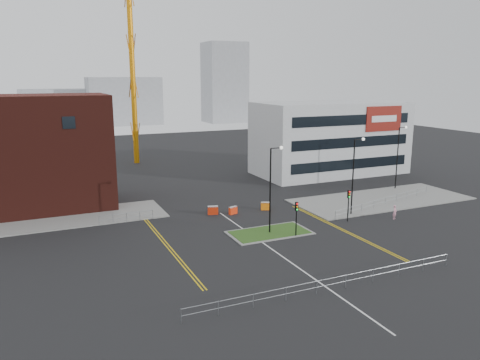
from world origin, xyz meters
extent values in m
plane|color=black|center=(0.00, 0.00, 0.00)|extent=(200.00, 200.00, 0.00)
cube|color=slate|center=(-20.00, 22.00, 0.06)|extent=(28.00, 8.00, 0.12)
cube|color=slate|center=(22.00, 14.00, 0.06)|extent=(24.00, 10.00, 0.12)
cube|color=slate|center=(2.00, 8.00, 0.04)|extent=(8.60, 4.60, 0.08)
cube|color=#254918|center=(2.00, 8.00, 0.06)|extent=(8.00, 4.00, 0.12)
cube|color=#421610|center=(-20.00, 28.00, 7.00)|extent=(18.00, 10.00, 14.00)
cube|color=black|center=(-16.00, 22.98, 11.00)|extent=(1.40, 0.10, 1.40)
cube|color=#B9BCBF|center=(26.00, 32.00, 6.00)|extent=(25.00, 12.00, 12.00)
cube|color=black|center=(26.00, 25.98, 2.50)|extent=(22.00, 0.10, 1.60)
cube|color=black|center=(26.00, 25.98, 6.00)|extent=(22.00, 0.10, 1.60)
cube|color=black|center=(26.00, 25.98, 9.50)|extent=(22.00, 0.10, 1.60)
cube|color=maroon|center=(32.00, 25.92, 9.50)|extent=(7.00, 0.15, 4.00)
cube|color=white|center=(32.00, 25.82, 9.50)|extent=(5.00, 0.05, 1.00)
cylinder|color=orange|center=(-2.00, 55.00, 19.17)|extent=(1.00, 1.00, 38.35)
cylinder|color=black|center=(2.00, 8.00, 4.50)|extent=(0.16, 0.16, 9.00)
cylinder|color=black|center=(2.60, 8.00, 9.00)|extent=(1.20, 0.10, 0.10)
sphere|color=silver|center=(3.20, 8.00, 9.00)|extent=(0.36, 0.36, 0.36)
cylinder|color=black|center=(14.00, 10.00, 4.50)|extent=(0.16, 0.16, 9.00)
cylinder|color=black|center=(14.60, 10.00, 9.00)|extent=(1.20, 0.10, 0.10)
sphere|color=silver|center=(15.20, 10.00, 9.00)|extent=(0.36, 0.36, 0.36)
cylinder|color=black|center=(28.00, 18.00, 4.50)|extent=(0.16, 0.16, 9.00)
cylinder|color=black|center=(28.60, 18.00, 9.00)|extent=(1.20, 0.10, 0.10)
sphere|color=silver|center=(29.20, 18.00, 9.00)|extent=(0.36, 0.36, 0.36)
cylinder|color=black|center=(4.00, 6.00, 1.50)|extent=(0.12, 0.12, 3.00)
cube|color=black|center=(4.00, 6.00, 3.20)|extent=(0.28, 0.22, 0.90)
sphere|color=red|center=(4.00, 5.87, 3.50)|extent=(0.18, 0.18, 0.18)
sphere|color=orange|center=(4.00, 5.87, 3.20)|extent=(0.18, 0.18, 0.18)
sphere|color=#0CCC33|center=(4.00, 5.87, 2.90)|extent=(0.18, 0.18, 0.18)
cylinder|color=black|center=(12.00, 8.00, 1.50)|extent=(0.12, 0.12, 3.00)
cube|color=black|center=(12.00, 8.00, 3.20)|extent=(0.28, 0.22, 0.90)
sphere|color=red|center=(12.00, 7.87, 3.50)|extent=(0.18, 0.18, 0.18)
sphere|color=orange|center=(12.00, 7.87, 3.20)|extent=(0.18, 0.18, 0.18)
sphere|color=#0CCC33|center=(12.00, 7.87, 2.90)|extent=(0.18, 0.18, 0.18)
cylinder|color=gray|center=(0.00, -6.00, 1.05)|extent=(24.00, 0.04, 0.04)
cylinder|color=gray|center=(0.00, -6.00, 0.55)|extent=(24.00, 0.04, 0.04)
cylinder|color=gray|center=(-12.00, -6.00, 0.55)|extent=(0.05, 0.05, 1.10)
cylinder|color=gray|center=(12.00, -6.00, 0.55)|extent=(0.05, 0.05, 1.10)
cylinder|color=gray|center=(-11.00, 18.00, 1.05)|extent=(6.00, 0.04, 0.04)
cylinder|color=gray|center=(-11.00, 18.00, 0.55)|extent=(6.00, 0.04, 0.04)
cylinder|color=gray|center=(-14.00, 18.00, 0.55)|extent=(0.05, 0.05, 1.10)
cylinder|color=gray|center=(-8.00, 18.00, 0.55)|extent=(0.05, 0.05, 1.10)
cylinder|color=gray|center=(20.50, 11.50, 1.05)|extent=(19.01, 5.04, 0.04)
cylinder|color=gray|center=(20.50, 11.50, 0.55)|extent=(19.01, 5.04, 0.04)
cylinder|color=gray|center=(11.00, 9.00, 0.55)|extent=(0.05, 0.05, 1.10)
cylinder|color=gray|center=(30.00, 14.00, 0.55)|extent=(0.05, 0.05, 1.10)
cube|color=silver|center=(0.00, 2.00, 0.01)|extent=(0.15, 30.00, 0.01)
cube|color=gold|center=(-9.00, 10.00, 0.01)|extent=(0.12, 24.00, 0.01)
cube|color=gold|center=(-8.70, 10.00, 0.01)|extent=(0.12, 24.00, 0.01)
cube|color=gold|center=(9.50, 6.00, 0.01)|extent=(0.12, 20.00, 0.01)
cube|color=gold|center=(9.80, 6.00, 0.01)|extent=(0.12, 20.00, 0.01)
cube|color=gray|center=(10.00, 130.00, 8.00)|extent=(24.00, 12.00, 16.00)
cube|color=gray|center=(45.00, 125.00, 14.00)|extent=(14.00, 12.00, 28.00)
cube|color=gray|center=(-8.00, 140.00, 6.00)|extent=(30.00, 12.00, 12.00)
imported|color=pink|center=(17.52, 6.53, 0.82)|extent=(0.71, 0.61, 1.64)
cube|color=red|center=(-1.00, 16.84, 0.51)|extent=(1.29, 0.71, 1.02)
cube|color=silver|center=(-1.00, 16.84, 0.97)|extent=(1.29, 0.71, 0.12)
cube|color=#FD330E|center=(1.26, 16.00, 0.45)|extent=(1.15, 0.67, 0.91)
cube|color=silver|center=(1.26, 16.00, 0.86)|extent=(1.15, 0.67, 0.11)
cube|color=orange|center=(5.64, 16.00, 0.49)|extent=(1.24, 0.80, 0.98)
cube|color=silver|center=(5.64, 16.00, 0.93)|extent=(1.24, 0.80, 0.12)
camera|label=1|loc=(-20.02, -33.46, 16.08)|focal=35.00mm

